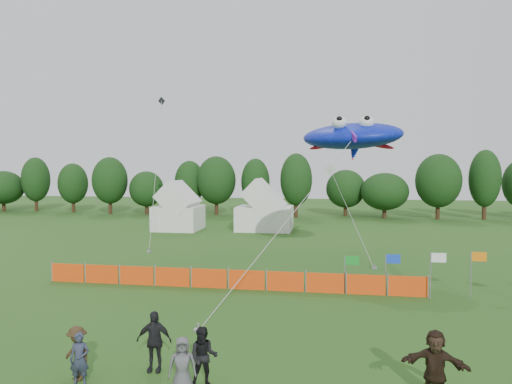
# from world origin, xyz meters

# --- Properties ---
(ground) EXTENTS (160.00, 160.00, 0.00)m
(ground) POSITION_xyz_m (0.00, 0.00, 0.00)
(ground) COLOR #234C16
(ground) RESTS_ON ground
(treeline) EXTENTS (104.57, 8.78, 8.36)m
(treeline) POSITION_xyz_m (1.61, 44.93, 4.18)
(treeline) COLOR #382314
(treeline) RESTS_ON ground
(tent_left) EXTENTS (4.50, 4.50, 3.97)m
(tent_left) POSITION_xyz_m (-11.91, 30.33, 2.00)
(tent_left) COLOR white
(tent_left) RESTS_ON ground
(tent_right) EXTENTS (5.57, 4.46, 3.93)m
(tent_right) POSITION_xyz_m (-3.23, 31.41, 1.99)
(tent_right) COLOR white
(tent_right) RESTS_ON ground
(barrier_fence) EXTENTS (19.90, 0.06, 1.00)m
(barrier_fence) POSITION_xyz_m (-1.98, 8.95, 0.50)
(barrier_fence) COLOR #EA440D
(barrier_fence) RESTS_ON ground
(flag_row) EXTENTS (10.73, 0.71, 2.24)m
(flag_row) POSITION_xyz_m (9.18, 9.02, 1.40)
(flag_row) COLOR gray
(flag_row) RESTS_ON ground
(spectator_a) EXTENTS (0.62, 0.47, 1.54)m
(spectator_a) POSITION_xyz_m (-3.84, -2.03, 0.77)
(spectator_a) COLOR #282F44
(spectator_a) RESTS_ON ground
(spectator_b) EXTENTS (0.92, 0.77, 1.72)m
(spectator_b) POSITION_xyz_m (-0.30, -1.52, 0.86)
(spectator_b) COLOR black
(spectator_b) RESTS_ON ground
(spectator_c) EXTENTS (1.19, 1.01, 1.60)m
(spectator_c) POSITION_xyz_m (-4.10, -1.72, 0.80)
(spectator_c) COLOR #362715
(spectator_c) RESTS_ON ground
(spectator_d) EXTENTS (1.13, 0.56, 1.87)m
(spectator_d) POSITION_xyz_m (-2.09, -0.77, 0.93)
(spectator_d) COLOR black
(spectator_d) RESTS_ON ground
(spectator_e) EXTENTS (0.89, 0.71, 1.60)m
(spectator_e) POSITION_xyz_m (-0.76, -2.05, 0.80)
(spectator_e) COLOR #4F4E54
(spectator_e) RESTS_ON ground
(spectator_f) EXTENTS (1.83, 0.89, 1.89)m
(spectator_f) POSITION_xyz_m (6.07, -1.21, 0.95)
(spectator_f) COLOR black
(spectator_f) RESTS_ON ground
(stingray_kite) EXTENTS (10.38, 21.57, 9.45)m
(stingray_kite) POSITION_xyz_m (4.60, 16.05, 8.26)
(stingray_kite) COLOR #0E23D2
(stingray_kite) RESTS_ON ground
(small_kite_white) EXTENTS (3.44, 10.43, 6.74)m
(small_kite_white) POSITION_xyz_m (4.13, 21.91, 4.22)
(small_kite_white) COLOR silver
(small_kite_white) RESTS_ON ground
(small_kite_dark) EXTENTS (3.33, 10.50, 13.11)m
(small_kite_dark) POSITION_xyz_m (-11.53, 23.62, 6.99)
(small_kite_dark) COLOR black
(small_kite_dark) RESTS_ON ground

